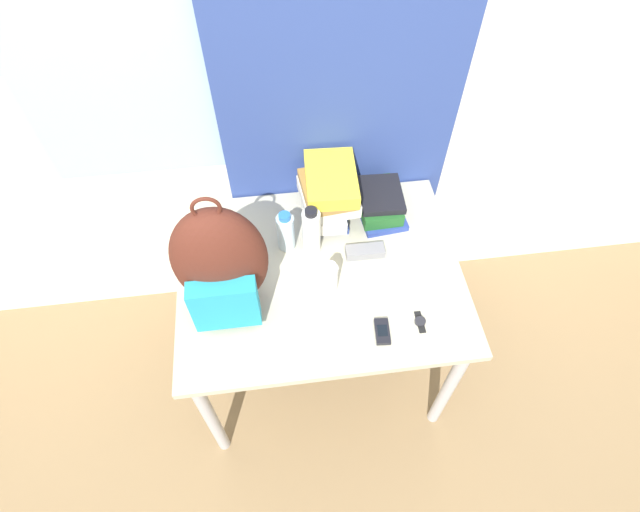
{
  "coord_description": "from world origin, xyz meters",
  "views": [
    {
      "loc": [
        -0.14,
        -0.64,
        2.31
      ],
      "look_at": [
        0.0,
        0.42,
        0.85
      ],
      "focal_mm": 28.0,
      "sensor_mm": 36.0,
      "label": 1
    }
  ],
  "objects_px": {
    "sports_bottle": "(311,231)",
    "sunscreen_bottle": "(331,277)",
    "backpack": "(221,264)",
    "wristwatch": "(420,322)",
    "water_bottle": "(286,232)",
    "sunglasses_case": "(365,252)",
    "book_stack_center": "(379,202)",
    "cell_phone": "(382,332)",
    "book_stack_left": "(328,194)"
  },
  "relations": [
    {
      "from": "book_stack_center",
      "to": "sunglasses_case",
      "type": "bearing_deg",
      "value": -113.44
    },
    {
      "from": "sports_bottle",
      "to": "sunscreen_bottle",
      "type": "relative_size",
      "value": 1.51
    },
    {
      "from": "book_stack_center",
      "to": "book_stack_left",
      "type": "bearing_deg",
      "value": -178.48
    },
    {
      "from": "water_bottle",
      "to": "wristwatch",
      "type": "relative_size",
      "value": 2.15
    },
    {
      "from": "book_stack_left",
      "to": "water_bottle",
      "type": "bearing_deg",
      "value": -144.35
    },
    {
      "from": "backpack",
      "to": "sunglasses_case",
      "type": "bearing_deg",
      "value": 15.24
    },
    {
      "from": "book_stack_left",
      "to": "wristwatch",
      "type": "height_order",
      "value": "book_stack_left"
    },
    {
      "from": "book_stack_left",
      "to": "book_stack_center",
      "type": "bearing_deg",
      "value": 1.52
    },
    {
      "from": "sports_bottle",
      "to": "backpack",
      "type": "bearing_deg",
      "value": -148.75
    },
    {
      "from": "cell_phone",
      "to": "sports_bottle",
      "type": "bearing_deg",
      "value": 116.84
    },
    {
      "from": "sports_bottle",
      "to": "sunscreen_bottle",
      "type": "distance_m",
      "value": 0.2
    },
    {
      "from": "water_bottle",
      "to": "sunscreen_bottle",
      "type": "xyz_separation_m",
      "value": [
        0.14,
        -0.22,
        -0.02
      ]
    },
    {
      "from": "backpack",
      "to": "sports_bottle",
      "type": "xyz_separation_m",
      "value": [
        0.32,
        0.19,
        -0.12
      ]
    },
    {
      "from": "water_bottle",
      "to": "wristwatch",
      "type": "height_order",
      "value": "water_bottle"
    },
    {
      "from": "book_stack_left",
      "to": "cell_phone",
      "type": "xyz_separation_m",
      "value": [
        0.11,
        -0.55,
        -0.12
      ]
    },
    {
      "from": "book_stack_left",
      "to": "water_bottle",
      "type": "height_order",
      "value": "book_stack_left"
    },
    {
      "from": "water_bottle",
      "to": "cell_phone",
      "type": "height_order",
      "value": "water_bottle"
    },
    {
      "from": "book_stack_center",
      "to": "sunglasses_case",
      "type": "height_order",
      "value": "book_stack_center"
    },
    {
      "from": "book_stack_center",
      "to": "wristwatch",
      "type": "xyz_separation_m",
      "value": [
        0.05,
        -0.54,
        -0.05
      ]
    },
    {
      "from": "book_stack_left",
      "to": "sunscreen_bottle",
      "type": "distance_m",
      "value": 0.36
    },
    {
      "from": "backpack",
      "to": "sunscreen_bottle",
      "type": "bearing_deg",
      "value": 0.88
    },
    {
      "from": "book_stack_center",
      "to": "sunglasses_case",
      "type": "relative_size",
      "value": 1.86
    },
    {
      "from": "sunscreen_bottle",
      "to": "cell_phone",
      "type": "relative_size",
      "value": 1.5
    },
    {
      "from": "sports_bottle",
      "to": "wristwatch",
      "type": "height_order",
      "value": "sports_bottle"
    },
    {
      "from": "backpack",
      "to": "book_stack_center",
      "type": "xyz_separation_m",
      "value": [
        0.62,
        0.36,
        -0.18
      ]
    },
    {
      "from": "book_stack_center",
      "to": "sunglasses_case",
      "type": "distance_m",
      "value": 0.24
    },
    {
      "from": "book_stack_center",
      "to": "wristwatch",
      "type": "bearing_deg",
      "value": -85.14
    },
    {
      "from": "sunscreen_bottle",
      "to": "wristwatch",
      "type": "xyz_separation_m",
      "value": [
        0.29,
        -0.18,
        -0.07
      ]
    },
    {
      "from": "cell_phone",
      "to": "water_bottle",
      "type": "bearing_deg",
      "value": 124.74
    },
    {
      "from": "book_stack_center",
      "to": "sunscreen_bottle",
      "type": "distance_m",
      "value": 0.43
    },
    {
      "from": "sunscreen_bottle",
      "to": "sunglasses_case",
      "type": "relative_size",
      "value": 1.01
    },
    {
      "from": "wristwatch",
      "to": "cell_phone",
      "type": "bearing_deg",
      "value": -170.81
    },
    {
      "from": "sunglasses_case",
      "to": "sports_bottle",
      "type": "bearing_deg",
      "value": 165.37
    },
    {
      "from": "book_stack_left",
      "to": "cell_phone",
      "type": "relative_size",
      "value": 2.84
    },
    {
      "from": "sunglasses_case",
      "to": "wristwatch",
      "type": "height_order",
      "value": "sunglasses_case"
    },
    {
      "from": "sunscreen_bottle",
      "to": "sports_bottle",
      "type": "bearing_deg",
      "value": 103.93
    },
    {
      "from": "backpack",
      "to": "book_stack_left",
      "type": "xyz_separation_m",
      "value": [
        0.41,
        0.35,
        -0.1
      ]
    },
    {
      "from": "wristwatch",
      "to": "sunglasses_case",
      "type": "bearing_deg",
      "value": 113.62
    },
    {
      "from": "book_stack_left",
      "to": "sunscreen_bottle",
      "type": "relative_size",
      "value": 1.89
    },
    {
      "from": "sunglasses_case",
      "to": "wristwatch",
      "type": "relative_size",
      "value": 1.76
    },
    {
      "from": "water_bottle",
      "to": "cell_phone",
      "type": "xyz_separation_m",
      "value": [
        0.3,
        -0.43,
        -0.08
      ]
    },
    {
      "from": "book_stack_center",
      "to": "sports_bottle",
      "type": "xyz_separation_m",
      "value": [
        -0.3,
        -0.16,
        0.06
      ]
    },
    {
      "from": "water_bottle",
      "to": "sunglasses_case",
      "type": "xyz_separation_m",
      "value": [
        0.3,
        -0.08,
        -0.07
      ]
    },
    {
      "from": "book_stack_left",
      "to": "sports_bottle",
      "type": "bearing_deg",
      "value": -118.19
    },
    {
      "from": "backpack",
      "to": "sunglasses_case",
      "type": "height_order",
      "value": "backpack"
    },
    {
      "from": "sunscreen_bottle",
      "to": "book_stack_center",
      "type": "bearing_deg",
      "value": 54.92
    },
    {
      "from": "water_bottle",
      "to": "cell_phone",
      "type": "relative_size",
      "value": 1.81
    },
    {
      "from": "sports_bottle",
      "to": "book_stack_center",
      "type": "bearing_deg",
      "value": 29.15
    },
    {
      "from": "backpack",
      "to": "cell_phone",
      "type": "distance_m",
      "value": 0.6
    },
    {
      "from": "backpack",
      "to": "wristwatch",
      "type": "xyz_separation_m",
      "value": [
        0.66,
        -0.18,
        -0.22
      ]
    }
  ]
}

